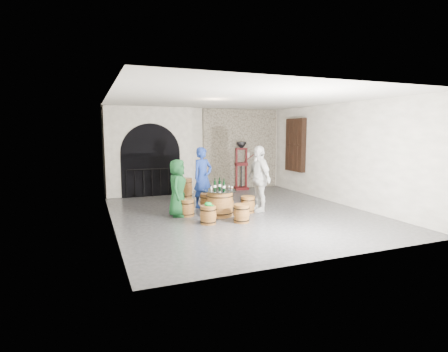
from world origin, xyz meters
name	(u,v)px	position (x,y,z in m)	size (l,w,h in m)	color
ground	(240,212)	(0.00, 0.00, 0.00)	(8.00, 8.00, 0.00)	#2B2B2E
wall_back	(198,150)	(0.00, 4.00, 1.60)	(8.00, 8.00, 0.00)	white
wall_front	(333,172)	(0.00, -4.00, 1.60)	(8.00, 8.00, 0.00)	white
wall_left	(110,161)	(-3.50, 0.00, 1.60)	(8.00, 8.00, 0.00)	white
wall_right	(340,154)	(3.50, 0.00, 1.60)	(8.00, 8.00, 0.00)	white
ceiling	(240,99)	(0.00, 0.00, 3.20)	(8.00, 8.00, 0.00)	beige
stone_facing_panel	(241,149)	(1.80, 3.94, 1.60)	(3.20, 0.12, 3.18)	gray
arched_opening	(150,152)	(-1.90, 3.74, 1.58)	(3.10, 0.60, 3.19)	white
shuttered_window	(295,145)	(3.38, 2.40, 1.80)	(0.23, 1.10, 2.00)	black
barrel_table	(220,203)	(-0.68, -0.16, 0.36)	(0.93, 0.93, 0.72)	brown
barrel_stool_left	(187,208)	(-1.53, 0.14, 0.23)	(0.43, 0.43, 0.47)	brown
barrel_stool_far	(207,202)	(-0.74, 0.74, 0.23)	(0.43, 0.43, 0.47)	brown
barrel_stool_right	(248,204)	(0.22, -0.07, 0.23)	(0.43, 0.43, 0.47)	brown
barrel_stool_near_right	(242,213)	(-0.41, -1.03, 0.23)	(0.43, 0.43, 0.47)	brown
barrel_stool_near_left	(208,215)	(-1.25, -0.86, 0.23)	(0.43, 0.43, 0.47)	brown
green_cap	(208,204)	(-1.25, -0.86, 0.50)	(0.23, 0.18, 0.10)	#0D932F
person_green	(177,188)	(-1.76, 0.23, 0.78)	(0.77, 0.50, 1.57)	#13441F
person_blue	(203,177)	(-0.77, 1.06, 0.92)	(0.67, 0.44, 1.84)	navy
person_white	(259,179)	(0.58, -0.04, 0.96)	(1.12, 0.47, 1.91)	silver
wine_bottle_left	(215,185)	(-0.79, -0.09, 0.85)	(0.08, 0.08, 0.32)	black
wine_bottle_center	(224,186)	(-0.61, -0.29, 0.85)	(0.08, 0.08, 0.32)	black
wine_bottle_right	(220,184)	(-0.62, 0.00, 0.85)	(0.08, 0.08, 0.32)	black
tasting_glass_a	(211,190)	(-0.98, -0.33, 0.77)	(0.05, 0.05, 0.10)	#B36122
tasting_glass_b	(229,188)	(-0.40, -0.17, 0.77)	(0.05, 0.05, 0.10)	#B36122
tasting_glass_c	(211,188)	(-0.87, -0.01, 0.77)	(0.05, 0.05, 0.10)	#B36122
tasting_glass_d	(225,187)	(-0.47, -0.02, 0.77)	(0.05, 0.05, 0.10)	#B36122
tasting_glass_e	(232,188)	(-0.37, -0.29, 0.77)	(0.05, 0.05, 0.10)	#B36122
tasting_glass_f	(211,189)	(-0.91, -0.13, 0.77)	(0.05, 0.05, 0.10)	#B36122
side_barrel	(185,188)	(-0.89, 2.68, 0.35)	(0.53, 0.53, 0.70)	brown
corking_press	(241,162)	(1.69, 3.63, 1.11)	(0.80, 0.49, 1.91)	#4C0C0E
control_box	(247,155)	(2.05, 3.86, 1.35)	(0.18, 0.10, 0.22)	silver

